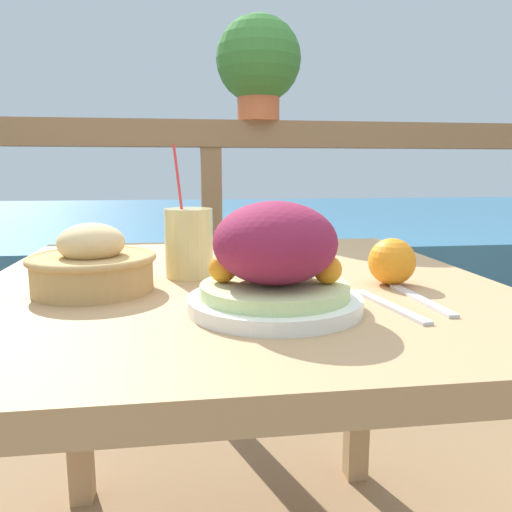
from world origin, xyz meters
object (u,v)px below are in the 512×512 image
(bread_basket, at_px, (92,265))
(potted_plant, at_px, (258,63))
(drink_glass, at_px, (189,243))
(salad_plate, at_px, (275,263))

(bread_basket, relative_size, potted_plant, 0.58)
(drink_glass, height_order, bread_basket, drink_glass)
(drink_glass, distance_m, bread_basket, 0.18)
(salad_plate, distance_m, drink_glass, 0.27)
(bread_basket, height_order, potted_plant, potted_plant)
(salad_plate, bearing_deg, drink_glass, 116.06)
(bread_basket, xyz_separation_m, potted_plant, (0.41, 0.95, 0.51))
(bread_basket, bearing_deg, potted_plant, 66.68)
(salad_plate, relative_size, bread_basket, 1.21)
(potted_plant, bearing_deg, drink_glass, -106.43)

